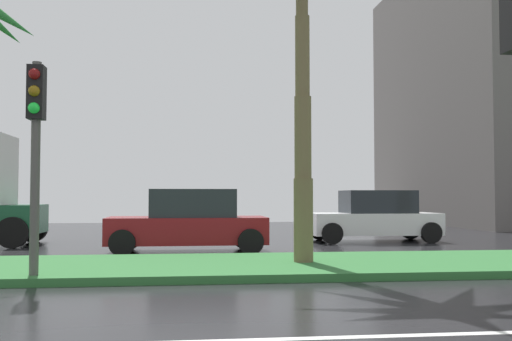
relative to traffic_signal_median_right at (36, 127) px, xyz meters
The scene contains 3 objects.
traffic_signal_median_right is the anchor object (origin of this frame).
car_in_traffic_second 6.43m from the traffic_signal_median_right, 63.46° to the left, with size 4.30×2.02×1.72m.
car_in_traffic_third 12.54m from the traffic_signal_median_right, 43.46° to the left, with size 4.30×2.02×1.72m.
Camera 1 is at (5.57, -4.29, 1.54)m, focal length 41.26 mm.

